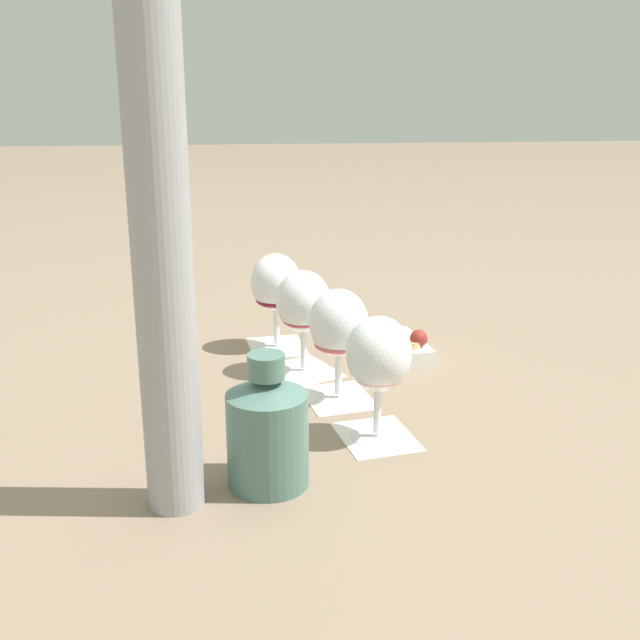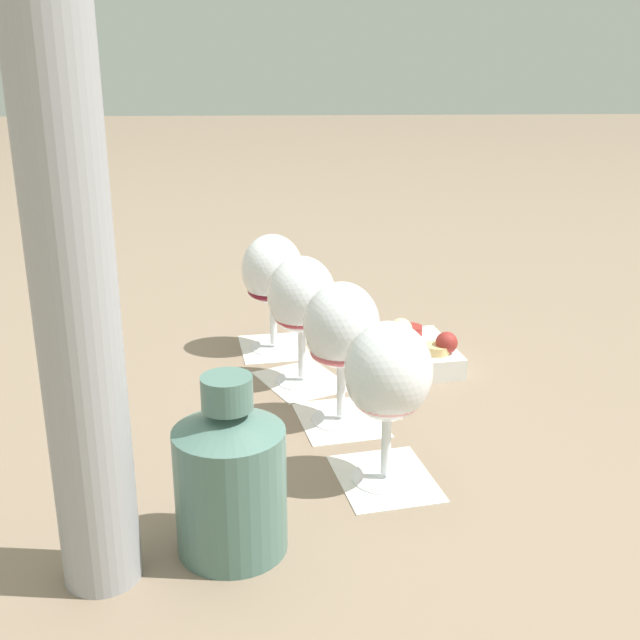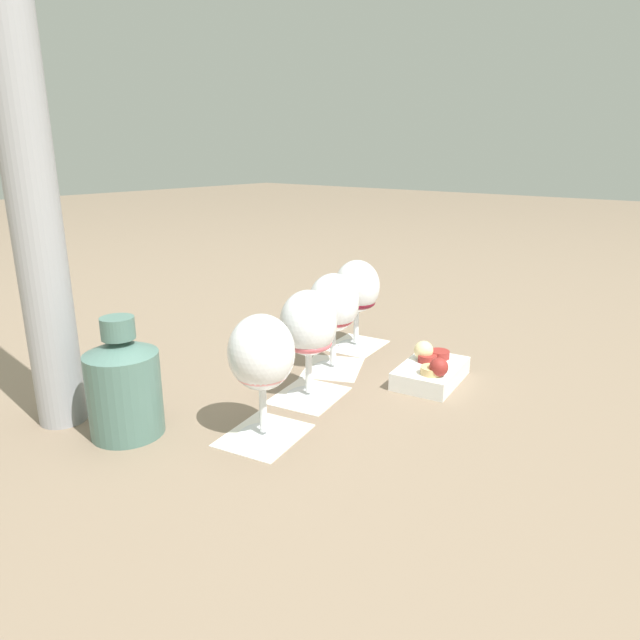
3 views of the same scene
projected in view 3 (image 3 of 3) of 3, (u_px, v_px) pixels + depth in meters
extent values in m
plane|color=#7F6B56|center=(317.00, 381.00, 0.92)|extent=(8.00, 8.00, 0.00)
cube|color=silver|center=(264.00, 435.00, 0.75)|extent=(0.13, 0.11, 0.00)
cube|color=silver|center=(309.00, 395.00, 0.87)|extent=(0.13, 0.11, 0.00)
cube|color=silver|center=(333.00, 367.00, 0.98)|extent=(0.14, 0.13, 0.00)
cube|color=silver|center=(356.00, 345.00, 1.09)|extent=(0.12, 0.11, 0.00)
cylinder|color=white|center=(264.00, 432.00, 0.75)|extent=(0.07, 0.07, 0.01)
cylinder|color=white|center=(263.00, 407.00, 0.73)|extent=(0.01, 0.01, 0.07)
ellipsoid|color=white|center=(261.00, 352.00, 0.71)|extent=(0.09, 0.09, 0.10)
ellipsoid|color=pink|center=(262.00, 371.00, 0.72)|extent=(0.07, 0.07, 0.04)
cylinder|color=white|center=(309.00, 393.00, 0.87)|extent=(0.07, 0.07, 0.01)
cylinder|color=white|center=(309.00, 371.00, 0.86)|extent=(0.01, 0.01, 0.07)
ellipsoid|color=white|center=(308.00, 323.00, 0.83)|extent=(0.09, 0.09, 0.10)
ellipsoid|color=#D45A64|center=(308.00, 343.00, 0.84)|extent=(0.07, 0.07, 0.02)
cylinder|color=white|center=(333.00, 365.00, 0.98)|extent=(0.07, 0.07, 0.01)
cylinder|color=white|center=(333.00, 345.00, 0.96)|extent=(0.01, 0.01, 0.07)
ellipsoid|color=white|center=(333.00, 303.00, 0.94)|extent=(0.09, 0.09, 0.10)
ellipsoid|color=#A02A35|center=(333.00, 318.00, 0.95)|extent=(0.07, 0.07, 0.03)
cylinder|color=white|center=(356.00, 343.00, 1.09)|extent=(0.07, 0.07, 0.01)
cylinder|color=white|center=(356.00, 325.00, 1.08)|extent=(0.01, 0.01, 0.07)
ellipsoid|color=white|center=(357.00, 286.00, 1.05)|extent=(0.09, 0.09, 0.10)
ellipsoid|color=maroon|center=(357.00, 302.00, 1.06)|extent=(0.07, 0.07, 0.03)
cylinder|color=#4C7066|center=(125.00, 394.00, 0.74)|extent=(0.09, 0.09, 0.11)
cone|color=#4C7066|center=(120.00, 346.00, 0.72)|extent=(0.09, 0.09, 0.02)
cylinder|color=#4C7066|center=(118.00, 328.00, 0.71)|extent=(0.04, 0.04, 0.03)
cube|color=white|center=(431.00, 373.00, 0.92)|extent=(0.15, 0.11, 0.03)
sphere|color=maroon|center=(439.00, 367.00, 0.86)|extent=(0.03, 0.03, 0.03)
sphere|color=beige|center=(424.00, 350.00, 0.93)|extent=(0.03, 0.03, 0.03)
cylinder|color=maroon|center=(439.00, 354.00, 0.94)|extent=(0.03, 0.03, 0.01)
cylinder|color=maroon|center=(427.00, 358.00, 0.93)|extent=(0.03, 0.03, 0.01)
cylinder|color=#DBB775|center=(431.00, 370.00, 0.87)|extent=(0.03, 0.03, 0.01)
cylinder|color=#99999E|center=(17.00, 90.00, 0.67)|extent=(0.06, 0.06, 0.85)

